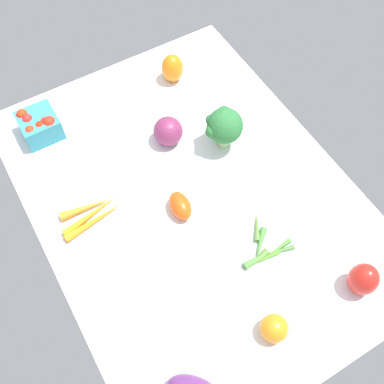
% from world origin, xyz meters
% --- Properties ---
extents(tablecloth, '(1.04, 0.76, 0.02)m').
position_xyz_m(tablecloth, '(0.00, 0.00, 0.01)').
color(tablecloth, white).
rests_on(tablecloth, ground).
extents(roma_tomato, '(0.08, 0.06, 0.05)m').
position_xyz_m(roma_tomato, '(-0.02, 0.05, 0.05)').
color(roma_tomato, '#E64D12').
rests_on(roma_tomato, tablecloth).
extents(berry_basket, '(0.10, 0.10, 0.08)m').
position_xyz_m(berry_basket, '(0.38, 0.25, 0.06)').
color(berry_basket, teal).
rests_on(berry_basket, tablecloth).
extents(red_onion_center, '(0.08, 0.08, 0.08)m').
position_xyz_m(red_onion_center, '(0.18, -0.03, 0.06)').
color(red_onion_center, '#7A2A53').
rests_on(red_onion_center, tablecloth).
extents(broccoli_head, '(0.10, 0.10, 0.13)m').
position_xyz_m(broccoli_head, '(0.10, -0.15, 0.10)').
color(broccoli_head, '#94C079').
rests_on(broccoli_head, tablecloth).
extents(okra_pile, '(0.13, 0.14, 0.02)m').
position_xyz_m(okra_pile, '(-0.22, -0.06, 0.03)').
color(okra_pile, '#548135').
rests_on(okra_pile, tablecloth).
extents(heirloom_tomato_orange, '(0.06, 0.06, 0.06)m').
position_xyz_m(heirloom_tomato_orange, '(-0.38, 0.02, 0.05)').
color(heirloom_tomato_orange, orange).
rests_on(heirloom_tomato_orange, tablecloth).
extents(bell_pepper_orange, '(0.09, 0.09, 0.09)m').
position_xyz_m(bell_pepper_orange, '(0.38, -0.16, 0.06)').
color(bell_pepper_orange, orange).
rests_on(bell_pepper_orange, tablecloth).
extents(bell_pepper_red, '(0.09, 0.09, 0.09)m').
position_xyz_m(bell_pepper_red, '(-0.40, -0.20, 0.07)').
color(bell_pepper_red, red).
rests_on(bell_pepper_red, tablecloth).
extents(carrot_bunch, '(0.08, 0.17, 0.02)m').
position_xyz_m(carrot_bunch, '(0.08, 0.24, 0.03)').
color(carrot_bunch, orange).
rests_on(carrot_bunch, tablecloth).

